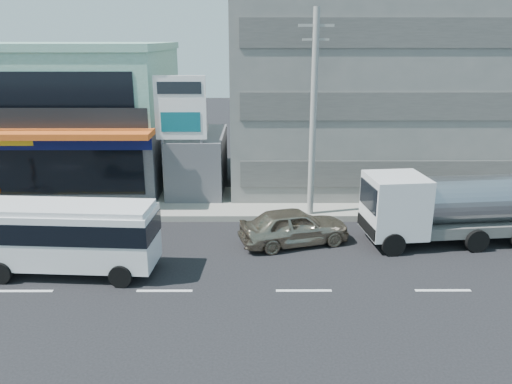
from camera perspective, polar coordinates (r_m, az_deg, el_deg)
ground at (r=18.50m, az=-10.42°, el=-11.06°), size 120.00×120.00×0.00m
sidewalk at (r=26.96m, az=3.59°, el=-1.25°), size 70.00×5.00×0.30m
shop_building at (r=32.34m, az=-20.71°, el=7.81°), size 12.40×11.70×8.00m
concrete_building at (r=31.79m, az=12.48°, el=13.81°), size 16.00×12.00×14.00m
gap_structure at (r=29.04m, az=-6.58°, el=3.31°), size 3.00×6.00×3.50m
satellite_dish at (r=27.68m, az=-6.93°, el=6.48°), size 1.50×1.50×0.15m
billboard at (r=25.76m, az=-8.61°, el=8.67°), size 2.60×0.18×6.90m
utility_pole_near at (r=23.84m, az=6.56°, el=8.61°), size 1.60×0.30×10.00m
minibus at (r=20.14m, az=-20.67°, el=-4.37°), size 6.72×2.67×2.76m
sedan at (r=21.84m, az=4.39°, el=-3.93°), size 5.12×3.19×1.63m
tanker_truck at (r=23.21m, az=21.13°, el=-1.55°), size 8.09×3.25×3.11m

